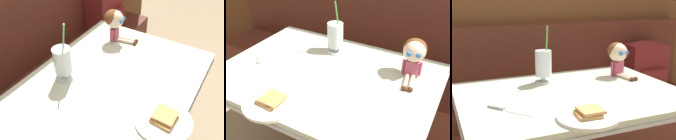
{
  "view_description": "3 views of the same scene",
  "coord_description": "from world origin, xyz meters",
  "views": [
    {
      "loc": [
        -0.77,
        -0.31,
        1.58
      ],
      "look_at": [
        0.03,
        0.17,
        0.82
      ],
      "focal_mm": 39.33,
      "sensor_mm": 36.0,
      "label": 1
    },
    {
      "loc": [
        0.61,
        -0.78,
        1.48
      ],
      "look_at": [
        0.08,
        0.16,
        0.79
      ],
      "focal_mm": 42.23,
      "sensor_mm": 36.0,
      "label": 2
    },
    {
      "loc": [
        -0.63,
        -1.19,
        1.24
      ],
      "look_at": [
        -0.03,
        0.21,
        0.85
      ],
      "focal_mm": 50.95,
      "sensor_mm": 36.0,
      "label": 3
    }
  ],
  "objects": [
    {
      "name": "toast_plate",
      "position": [
        -0.08,
        -0.15,
        0.75
      ],
      "size": [
        0.25,
        0.25,
        0.04
      ],
      "color": "white",
      "rests_on": "diner_table"
    },
    {
      "name": "booth_bench",
      "position": [
        0.0,
        0.81,
        0.33
      ],
      "size": [
        2.6,
        0.48,
        1.0
      ],
      "color": "#512319",
      "rests_on": "ground"
    },
    {
      "name": "seated_doll",
      "position": [
        0.39,
        0.37,
        0.87
      ],
      "size": [
        0.13,
        0.23,
        0.2
      ],
      "color": "#B74C6B",
      "rests_on": "diner_table"
    },
    {
      "name": "backpack",
      "position": [
        0.91,
        0.78,
        0.66
      ],
      "size": [
        0.32,
        0.27,
        0.41
      ],
      "color": "maroon",
      "rests_on": "booth_bench"
    },
    {
      "name": "milkshake_glass",
      "position": [
        -0.07,
        0.4,
        0.84
      ],
      "size": [
        0.1,
        0.1,
        0.31
      ],
      "color": "silver",
      "rests_on": "diner_table"
    },
    {
      "name": "diner_table",
      "position": [
        0.0,
        0.18,
        0.54
      ],
      "size": [
        1.11,
        0.81,
        0.74
      ],
      "color": "beige",
      "rests_on": "ground"
    },
    {
      "name": "butter_knife",
      "position": [
        -0.37,
        0.08,
        0.74
      ],
      "size": [
        0.16,
        0.19,
        0.01
      ],
      "color": "silver",
      "rests_on": "diner_table"
    }
  ]
}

